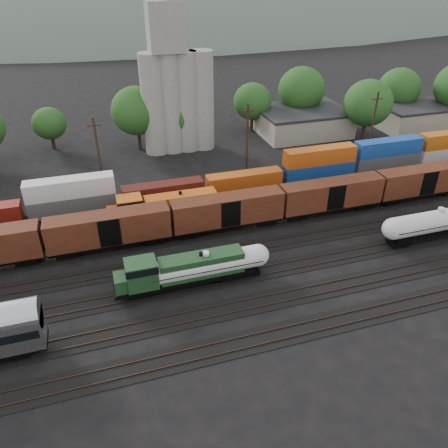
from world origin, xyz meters
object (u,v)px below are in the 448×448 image
object	(u,v)px
grain_silo	(176,91)
green_locomotive	(177,271)
orange_locomotive	(161,207)
tank_car_a	(206,266)

from	to	relation	value
grain_silo	green_locomotive	bearing A→B (deg)	-102.48
green_locomotive	orange_locomotive	bearing A→B (deg)	86.65
green_locomotive	tank_car_a	distance (m)	3.25
orange_locomotive	grain_silo	bearing A→B (deg)	72.51
tank_car_a	grain_silo	world-z (taller)	grain_silo
green_locomotive	tank_car_a	world-z (taller)	green_locomotive
tank_car_a	green_locomotive	bearing A→B (deg)	-180.00
tank_car_a	grain_silo	bearing A→B (deg)	81.92
orange_locomotive	grain_silo	size ratio (longest dim) A/B	0.57
tank_car_a	orange_locomotive	distance (m)	15.19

